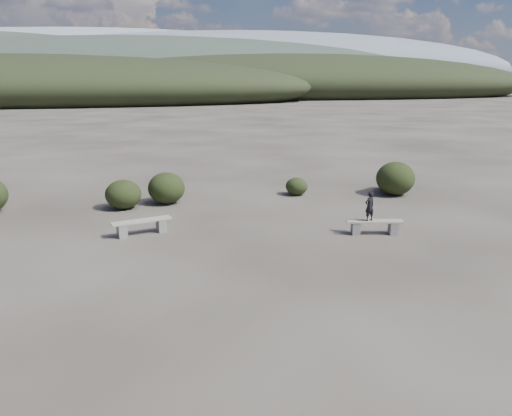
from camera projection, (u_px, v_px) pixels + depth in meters
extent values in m
plane|color=#2D2823|center=(322.00, 297.00, 10.60)|extent=(1200.00, 1200.00, 0.00)
cube|color=slate|center=(122.00, 231.00, 14.52)|extent=(0.33, 0.40, 0.39)
cube|color=slate|center=(161.00, 225.00, 15.06)|extent=(0.33, 0.40, 0.39)
cube|color=gray|center=(142.00, 221.00, 14.73)|extent=(1.81, 0.84, 0.05)
cube|color=slate|center=(356.00, 228.00, 14.81)|extent=(0.29, 0.37, 0.37)
cube|color=slate|center=(393.00, 228.00, 14.82)|extent=(0.29, 0.37, 0.37)
cube|color=gray|center=(375.00, 221.00, 14.76)|extent=(1.72, 0.68, 0.05)
imported|color=black|center=(370.00, 206.00, 14.64)|extent=(0.36, 0.29, 0.88)
ellipsoid|color=black|center=(123.00, 194.00, 17.65)|extent=(1.26, 1.26, 1.03)
ellipsoid|color=black|center=(166.00, 188.00, 18.37)|extent=(1.35, 1.35, 1.16)
ellipsoid|color=black|center=(297.00, 186.00, 19.76)|extent=(0.87, 0.87, 0.70)
ellipsoid|color=black|center=(395.00, 178.00, 19.71)|extent=(1.51, 1.51, 1.32)
ellipsoid|color=black|center=(391.00, 180.00, 20.51)|extent=(1.02, 1.02, 0.85)
ellipsoid|color=black|center=(21.00, 88.00, 89.74)|extent=(110.00, 40.00, 12.00)
ellipsoid|color=black|center=(305.00, 84.00, 121.03)|extent=(120.00, 44.00, 14.00)
ellipsoid|color=#313C32|center=(153.00, 75.00, 160.41)|extent=(190.00, 64.00, 24.00)
ellipsoid|color=slate|center=(264.00, 69.00, 306.14)|extent=(340.00, 110.00, 44.00)
ellipsoid|color=gray|center=(106.00, 67.00, 379.11)|extent=(460.00, 140.00, 56.00)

